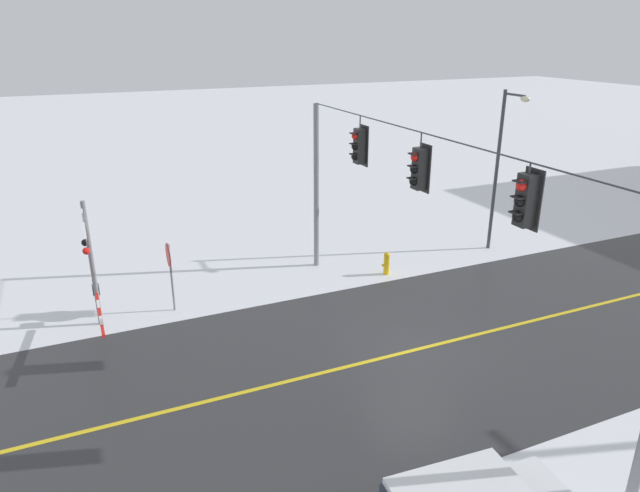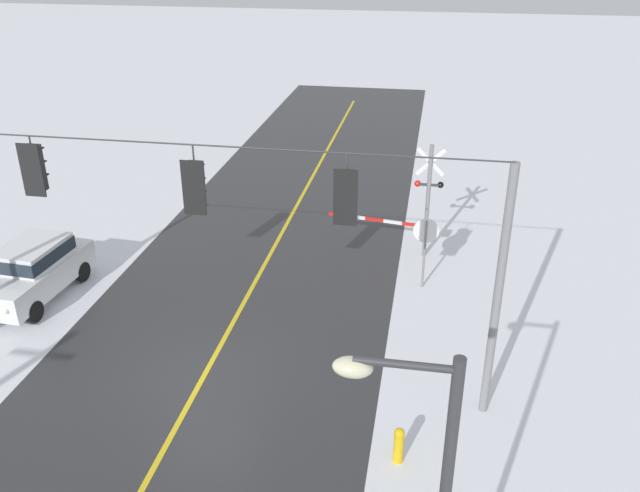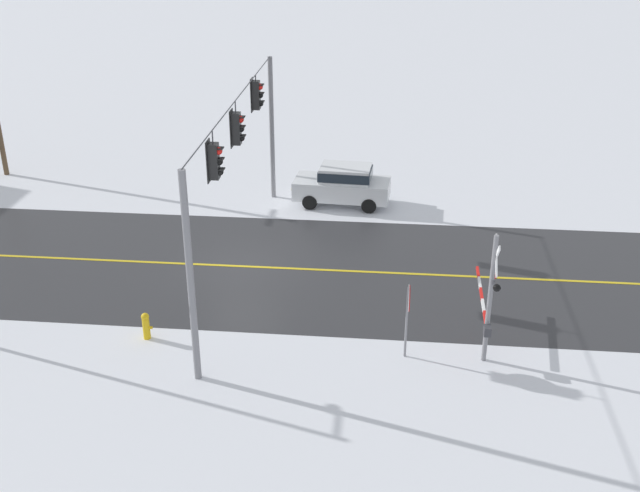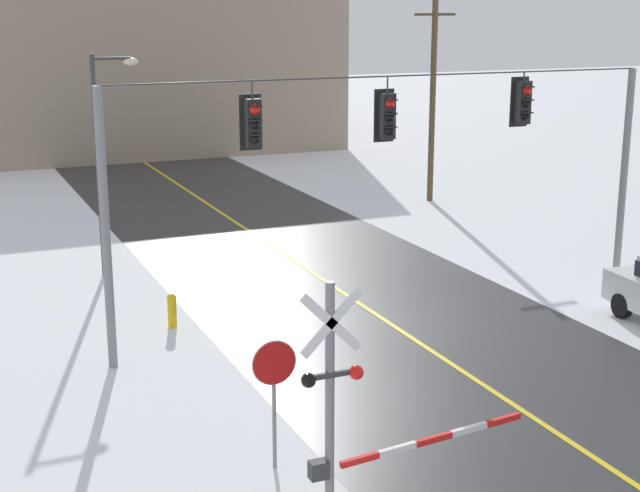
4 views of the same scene
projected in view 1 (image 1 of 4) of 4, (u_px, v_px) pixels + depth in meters
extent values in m
plane|color=white|center=(413.00, 351.00, 16.36)|extent=(160.00, 160.00, 0.00)
cube|color=#303033|center=(570.00, 312.00, 18.61)|extent=(9.00, 80.00, 0.01)
cube|color=gold|center=(570.00, 312.00, 18.61)|extent=(0.14, 72.00, 0.01)
cylinder|color=gray|center=(316.00, 188.00, 21.25)|extent=(0.20, 0.20, 6.20)
cylinder|color=#38383D|center=(427.00, 134.00, 14.16)|extent=(14.00, 0.04, 0.04)
cylinder|color=#38383D|center=(360.00, 122.00, 17.33)|extent=(0.04, 0.04, 0.39)
cube|color=black|center=(360.00, 146.00, 17.59)|extent=(0.34, 0.28, 1.08)
cube|color=black|center=(364.00, 146.00, 17.65)|extent=(0.52, 0.03, 1.26)
sphere|color=red|center=(355.00, 136.00, 17.42)|extent=(0.24, 0.24, 0.24)
cube|color=black|center=(353.00, 133.00, 17.36)|extent=(0.26, 0.16, 0.03)
sphere|color=black|center=(355.00, 146.00, 17.53)|extent=(0.24, 0.24, 0.24)
cube|color=black|center=(353.00, 144.00, 17.47)|extent=(0.26, 0.16, 0.03)
sphere|color=black|center=(355.00, 157.00, 17.64)|extent=(0.24, 0.24, 0.24)
cube|color=black|center=(353.00, 154.00, 17.59)|extent=(0.26, 0.16, 0.03)
cylinder|color=#38383D|center=(421.00, 140.00, 14.45)|extent=(0.04, 0.04, 0.39)
cube|color=black|center=(419.00, 169.00, 14.71)|extent=(0.34, 0.28, 1.08)
cube|color=black|center=(425.00, 168.00, 14.77)|extent=(0.52, 0.03, 1.26)
sphere|color=red|center=(415.00, 157.00, 14.54)|extent=(0.24, 0.24, 0.24)
cube|color=black|center=(413.00, 154.00, 14.49)|extent=(0.26, 0.16, 0.03)
sphere|color=black|center=(414.00, 169.00, 14.66)|extent=(0.24, 0.24, 0.24)
cube|color=black|center=(412.00, 166.00, 14.60)|extent=(0.26, 0.16, 0.03)
sphere|color=black|center=(414.00, 181.00, 14.77)|extent=(0.24, 0.24, 0.24)
cube|color=black|center=(412.00, 178.00, 14.71)|extent=(0.26, 0.16, 0.03)
cylinder|color=#38383D|center=(530.00, 168.00, 11.14)|extent=(0.04, 0.04, 0.22)
cube|color=black|center=(526.00, 200.00, 11.37)|extent=(0.34, 0.28, 1.08)
cube|color=black|center=(532.00, 199.00, 11.43)|extent=(0.52, 0.03, 1.26)
sphere|color=red|center=(522.00, 185.00, 11.20)|extent=(0.24, 0.24, 0.24)
cube|color=black|center=(520.00, 182.00, 11.14)|extent=(0.26, 0.16, 0.03)
sphere|color=black|center=(520.00, 201.00, 11.31)|extent=(0.24, 0.24, 0.24)
cube|color=black|center=(518.00, 197.00, 11.25)|extent=(0.26, 0.16, 0.03)
sphere|color=black|center=(518.00, 216.00, 11.42)|extent=(0.24, 0.24, 0.24)
cube|color=black|center=(516.00, 213.00, 11.37)|extent=(0.26, 0.16, 0.03)
cylinder|color=gray|center=(172.00, 278.00, 18.34)|extent=(0.07, 0.07, 2.30)
cylinder|color=#B71414|center=(168.00, 255.00, 18.04)|extent=(0.76, 0.03, 0.76)
cylinder|color=white|center=(169.00, 255.00, 18.05)|extent=(0.80, 0.02, 0.80)
cylinder|color=gray|center=(92.00, 265.00, 17.15)|extent=(0.14, 0.14, 4.00)
cube|color=white|center=(83.00, 221.00, 16.64)|extent=(0.98, 0.04, 0.98)
cube|color=white|center=(83.00, 221.00, 16.64)|extent=(0.98, 0.04, 0.98)
cube|color=#38383D|center=(88.00, 246.00, 16.93)|extent=(0.80, 0.06, 0.08)
sphere|color=black|center=(85.00, 243.00, 17.23)|extent=(0.22, 0.22, 0.22)
sphere|color=red|center=(86.00, 251.00, 16.58)|extent=(0.22, 0.22, 0.22)
cube|color=red|center=(97.00, 298.00, 17.04)|extent=(0.65, 0.08, 0.15)
cube|color=white|center=(98.00, 305.00, 16.47)|extent=(0.65, 0.08, 0.15)
cube|color=red|center=(100.00, 313.00, 15.91)|extent=(0.65, 0.08, 0.15)
cube|color=white|center=(101.00, 322.00, 15.34)|extent=(0.65, 0.08, 0.15)
cube|color=red|center=(103.00, 331.00, 14.77)|extent=(0.65, 0.08, 0.15)
cube|color=#38383D|center=(96.00, 290.00, 17.63)|extent=(0.28, 0.20, 0.28)
sphere|color=#EFEACC|center=(545.00, 481.00, 10.58)|extent=(0.16, 0.16, 0.16)
cylinder|color=#38383D|center=(496.00, 173.00, 22.95)|extent=(0.14, 0.14, 6.50)
cylinder|color=#38383D|center=(515.00, 95.00, 21.38)|extent=(1.10, 0.09, 0.09)
ellipsoid|color=beige|center=(525.00, 99.00, 20.94)|extent=(0.44, 0.28, 0.22)
cylinder|color=gold|center=(387.00, 265.00, 21.39)|extent=(0.22, 0.22, 0.70)
sphere|color=gold|center=(387.00, 255.00, 21.24)|extent=(0.24, 0.24, 0.24)
cylinder|color=gold|center=(383.00, 265.00, 21.32)|extent=(0.09, 0.10, 0.09)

